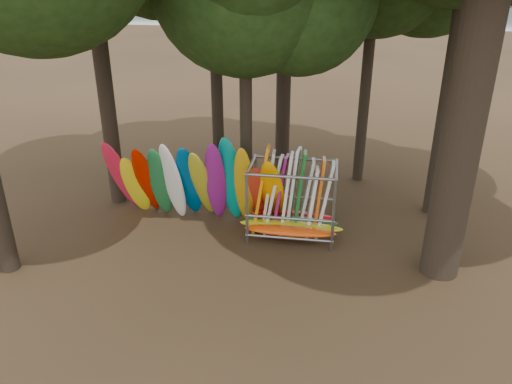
# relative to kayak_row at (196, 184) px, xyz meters

# --- Properties ---
(ground) EXTENTS (120.00, 120.00, 0.00)m
(ground) POSITION_rel_kayak_row_xyz_m (2.53, -1.89, -1.36)
(ground) COLOR #47331E
(ground) RESTS_ON ground
(lake) EXTENTS (160.00, 160.00, 0.00)m
(lake) POSITION_rel_kayak_row_xyz_m (2.53, 58.11, -1.36)
(lake) COLOR gray
(lake) RESTS_ON ground
(kayak_row) EXTENTS (5.86, 2.12, 3.21)m
(kayak_row) POSITION_rel_kayak_row_xyz_m (0.00, 0.00, 0.00)
(kayak_row) COLOR #E91D40
(kayak_row) RESTS_ON ground
(storage_rack) EXTENTS (3.16, 1.56, 2.82)m
(storage_rack) POSITION_rel_kayak_row_xyz_m (3.05, -0.32, -0.29)
(storage_rack) COLOR gray
(storage_rack) RESTS_ON ground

